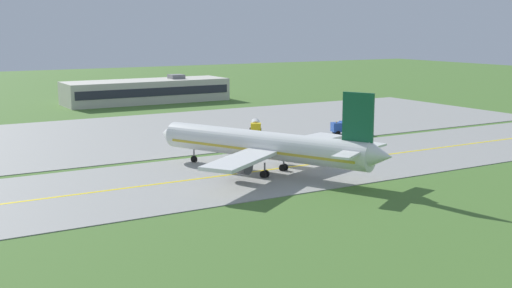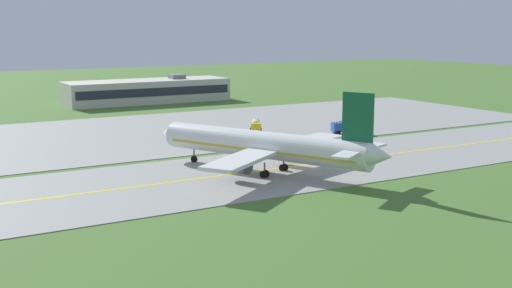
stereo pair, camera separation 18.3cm
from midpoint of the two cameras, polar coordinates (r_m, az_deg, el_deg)
The scene contains 10 objects.
ground_plane at distance 99.50m, azimuth 3.38°, elevation -2.03°, with size 500.00×500.00×0.00m, color #47702D.
taxiway_strip at distance 99.49m, azimuth 3.38°, elevation -2.01°, with size 240.00×28.00×0.10m, color gray.
apron_pad at distance 140.12m, azimuth -2.74°, elevation 1.59°, with size 140.00×52.00×0.10m, color gray.
taxiway_centreline at distance 99.48m, azimuth 3.38°, elevation -1.98°, with size 220.00×0.60×0.01m, color yellow.
airplane_lead at distance 94.35m, azimuth 0.80°, elevation -0.14°, with size 30.71×37.08×12.70m.
service_truck_baggage at distance 130.65m, azimuth 7.93°, elevation 1.53°, with size 6.33×3.65×2.60m.
service_truck_fuel at distance 130.33m, azimuth -0.08°, elevation 1.61°, with size 4.73×6.23×2.65m.
terminal_building at distance 186.87m, azimuth -9.62°, elevation 4.61°, with size 46.16×13.70×7.55m.
traffic_cone_near_edge at distance 117.99m, azimuth 6.87°, elevation 0.01°, with size 0.44×0.44×0.60m, color orange.
traffic_cone_mid_edge at distance 110.16m, azimuth -0.61°, elevation -0.65°, with size 0.44×0.44×0.60m, color orange.
Camera 1 is at (-54.09, -80.79, 21.21)m, focal length 45.46 mm.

